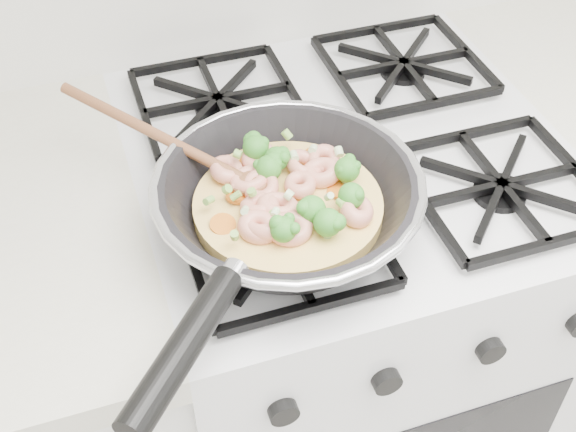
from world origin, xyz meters
name	(u,v)px	position (x,y,z in m)	size (l,w,h in m)	color
stove	(336,339)	(0.00, 1.70, 0.46)	(0.60, 0.60, 0.92)	white
skillet	(285,200)	(-0.14, 1.57, 0.96)	(0.41, 0.51, 0.10)	black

